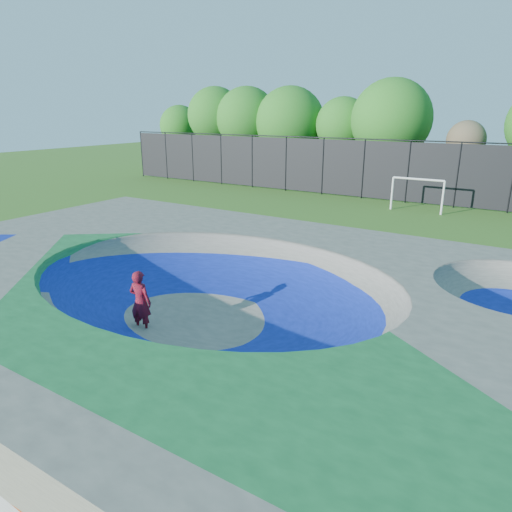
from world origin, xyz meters
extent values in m
plane|color=#335F1A|center=(0.00, 0.00, 0.00)|extent=(120.00, 120.00, 0.00)
cube|color=gray|center=(0.00, 0.00, 0.75)|extent=(22.00, 14.00, 1.50)
imported|color=red|center=(-1.19, -1.55, 0.89)|extent=(0.70, 0.52, 1.78)
cube|color=black|center=(-1.19, -1.55, 0.03)|extent=(0.79, 0.27, 0.05)
cylinder|color=silver|center=(-0.19, 18.41, 0.98)|extent=(0.12, 0.12, 1.96)
cylinder|color=silver|center=(2.75, 18.41, 0.98)|extent=(0.12, 0.12, 1.96)
cylinder|color=silver|center=(1.28, 18.41, 1.96)|extent=(2.95, 0.12, 0.12)
cylinder|color=black|center=(-24.00, 21.00, 2.00)|extent=(0.09, 0.09, 4.00)
cylinder|color=black|center=(-21.00, 21.00, 2.00)|extent=(0.09, 0.09, 4.00)
cylinder|color=black|center=(-18.00, 21.00, 2.00)|extent=(0.09, 0.09, 4.00)
cylinder|color=black|center=(-15.00, 21.00, 2.00)|extent=(0.09, 0.09, 4.00)
cylinder|color=black|center=(-12.00, 21.00, 2.00)|extent=(0.09, 0.09, 4.00)
cylinder|color=black|center=(-9.00, 21.00, 2.00)|extent=(0.09, 0.09, 4.00)
cylinder|color=black|center=(-6.00, 21.00, 2.00)|extent=(0.09, 0.09, 4.00)
cylinder|color=black|center=(-3.00, 21.00, 2.00)|extent=(0.09, 0.09, 4.00)
cylinder|color=black|center=(0.00, 21.00, 2.00)|extent=(0.09, 0.09, 4.00)
cylinder|color=black|center=(3.00, 21.00, 2.00)|extent=(0.09, 0.09, 4.00)
cube|color=black|center=(0.00, 21.00, 2.00)|extent=(48.00, 0.03, 3.80)
cylinder|color=black|center=(0.00, 21.00, 4.00)|extent=(48.00, 0.08, 0.08)
cylinder|color=#402920|center=(-24.58, 27.08, 1.42)|extent=(0.44, 0.44, 2.85)
sphere|color=#20661B|center=(-24.58, 27.08, 4.36)|extent=(4.03, 4.03, 4.03)
cylinder|color=#402920|center=(-19.02, 25.69, 1.75)|extent=(0.44, 0.44, 3.50)
sphere|color=#20661B|center=(-19.02, 25.69, 5.41)|extent=(5.10, 5.10, 5.10)
cylinder|color=#402920|center=(-15.59, 25.72, 1.57)|extent=(0.44, 0.44, 3.14)
sphere|color=#20661B|center=(-15.59, 25.72, 5.18)|extent=(5.42, 5.42, 5.42)
cylinder|color=#402920|center=(-11.39, 25.96, 1.37)|extent=(0.44, 0.44, 2.73)
sphere|color=#20661B|center=(-11.39, 25.96, 4.91)|extent=(5.82, 5.82, 5.82)
cylinder|color=#402920|center=(-6.67, 26.02, 1.58)|extent=(0.44, 0.44, 3.16)
sphere|color=#20661B|center=(-6.67, 26.02, 4.77)|extent=(4.27, 4.27, 4.27)
cylinder|color=#402920|center=(-2.52, 24.87, 1.52)|extent=(0.44, 0.44, 3.04)
sphere|color=#20661B|center=(-2.52, 24.87, 5.21)|extent=(5.78, 5.78, 5.78)
cylinder|color=#402920|center=(2.57, 25.50, 1.41)|extent=(0.44, 0.44, 2.81)
sphere|color=brown|center=(2.57, 25.50, 3.91)|extent=(2.60, 2.60, 2.60)
camera|label=1|loc=(7.48, -9.49, 5.81)|focal=32.00mm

